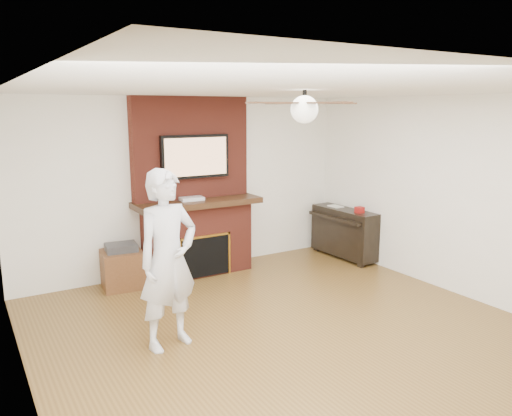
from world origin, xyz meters
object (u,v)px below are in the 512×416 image
side_table (122,267)px  fireplace (195,205)px  person (168,260)px  piano (344,232)px

side_table → fireplace: bearing=9.9°
fireplace → side_table: size_ratio=4.23×
fireplace → person: size_ratio=1.41×
person → side_table: person is taller
person → piano: (3.49, 1.42, -0.47)m
person → piano: size_ratio=1.47×
side_table → piano: (3.41, -0.48, 0.15)m
piano → fireplace: bearing=164.5°
person → fireplace: bearing=46.6°
fireplace → piano: (2.31, -0.55, -0.58)m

